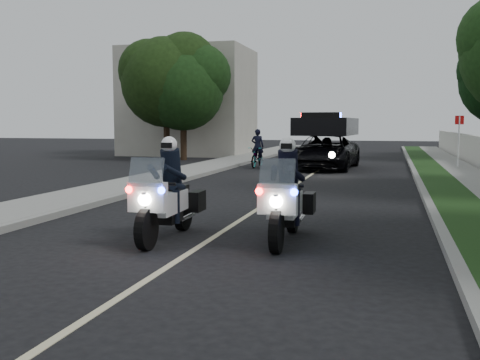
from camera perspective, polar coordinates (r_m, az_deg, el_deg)
name	(u,v)px	position (r m, az deg, el deg)	size (l,w,h in m)	color
ground	(215,237)	(10.60, -2.58, -5.75)	(120.00, 120.00, 0.00)	black
curb_right	(419,184)	(20.02, 17.65, -0.35)	(0.20, 60.00, 0.15)	gray
grass_verge	(441,184)	(20.07, 19.64, -0.39)	(1.20, 60.00, 0.16)	#193814
curb_left	(191,178)	(21.27, -4.99, 0.24)	(0.20, 60.00, 0.15)	gray
sidewalk_left	(163,177)	(21.67, -7.73, 0.32)	(2.00, 60.00, 0.16)	gray
building_far	(189,102)	(38.25, -5.17, 7.82)	(8.00, 6.00, 7.00)	#A8A396
lane_marking	(299,182)	(20.25, 5.98, -0.25)	(0.12, 50.00, 0.01)	#BFB78C
police_moto_left	(167,239)	(10.48, -7.35, -5.92)	(0.77, 2.21, 1.88)	silver
police_moto_right	(285,241)	(10.22, 4.61, -6.20)	(0.77, 2.20, 1.87)	silver
police_suv	(324,169)	(26.41, 8.51, 1.11)	(2.64, 5.70, 2.77)	black
bicycle	(257,167)	(27.06, 1.77, 1.28)	(0.65, 1.85, 0.97)	black
cyclist	(257,167)	(27.06, 1.77, 1.28)	(0.59, 0.39, 1.63)	black
sign_post	(457,171)	(26.69, 21.08, 0.83)	(0.39, 0.39, 2.52)	red
tree_left_near	(184,160)	(32.60, -5.69, 2.02)	(4.67, 4.67, 7.79)	#163612
tree_left_far	(167,160)	(33.09, -7.37, 2.05)	(5.18, 5.18, 8.63)	#1B3410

